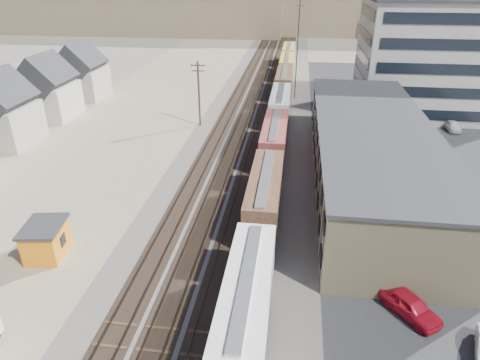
# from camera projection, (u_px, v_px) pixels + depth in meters

# --- Properties ---
(ground) EXTENTS (300.00, 300.00, 0.00)m
(ground) POSITION_uv_depth(u_px,v_px,m) (191.00, 332.00, 29.45)
(ground) COLOR #6B6356
(ground) RESTS_ON ground
(ballast_bed) EXTENTS (18.00, 200.00, 0.06)m
(ballast_bed) POSITION_uv_depth(u_px,v_px,m) (258.00, 112.00, 73.75)
(ballast_bed) COLOR #4C4742
(ballast_bed) RESTS_ON ground
(dirt_yard) EXTENTS (24.00, 180.00, 0.03)m
(dirt_yard) POSITION_uv_depth(u_px,v_px,m) (126.00, 126.00, 67.26)
(dirt_yard) COLOR #83735A
(dirt_yard) RESTS_ON ground
(asphalt_lot) EXTENTS (26.00, 120.00, 0.04)m
(asphalt_lot) POSITION_uv_depth(u_px,v_px,m) (410.00, 152.00, 57.86)
(asphalt_lot) COLOR #232326
(asphalt_lot) RESTS_ON ground
(rail_tracks) EXTENTS (11.40, 200.00, 0.24)m
(rail_tracks) POSITION_uv_depth(u_px,v_px,m) (255.00, 112.00, 73.78)
(rail_tracks) COLOR black
(rail_tracks) RESTS_ON ground
(freight_train) EXTENTS (3.00, 119.74, 4.46)m
(freight_train) POSITION_uv_depth(u_px,v_px,m) (278.00, 119.00, 61.93)
(freight_train) COLOR black
(freight_train) RESTS_ON ground
(warehouse) EXTENTS (12.40, 40.40, 7.25)m
(warehouse) POSITION_uv_depth(u_px,v_px,m) (370.00, 154.00, 48.20)
(warehouse) COLOR tan
(warehouse) RESTS_ON ground
(office_tower) EXTENTS (22.60, 18.60, 18.45)m
(office_tower) POSITION_uv_depth(u_px,v_px,m) (430.00, 56.00, 70.71)
(office_tower) COLOR #9E998E
(office_tower) RESTS_ON ground
(utility_pole_north) EXTENTS (2.20, 0.32, 10.00)m
(utility_pole_north) POSITION_uv_depth(u_px,v_px,m) (199.00, 93.00, 65.30)
(utility_pole_north) COLOR #382619
(utility_pole_north) RESTS_ON ground
(radio_mast) EXTENTS (1.20, 0.16, 18.00)m
(radio_mast) POSITION_uv_depth(u_px,v_px,m) (297.00, 49.00, 77.83)
(radio_mast) COLOR black
(radio_mast) RESTS_ON ground
(maintenance_shed) EXTENTS (3.80, 4.59, 3.04)m
(maintenance_shed) POSITION_uv_depth(u_px,v_px,m) (46.00, 240.00, 36.71)
(maintenance_shed) COLOR orange
(maintenance_shed) RESTS_ON ground
(parked_car_red) EXTENTS (4.46, 4.94, 1.63)m
(parked_car_red) POSITION_uv_depth(u_px,v_px,m) (410.00, 306.00, 30.61)
(parked_car_red) COLOR #AF1022
(parked_car_red) RESTS_ON ground
(parked_car_blue) EXTENTS (5.58, 6.13, 1.59)m
(parked_car_blue) POSITION_uv_depth(u_px,v_px,m) (410.00, 141.00, 59.47)
(parked_car_blue) COLOR navy
(parked_car_blue) RESTS_ON ground
(parked_car_far) EXTENTS (1.80, 4.23, 1.43)m
(parked_car_far) POSITION_uv_depth(u_px,v_px,m) (453.00, 126.00, 65.21)
(parked_car_far) COLOR silver
(parked_car_far) RESTS_ON ground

